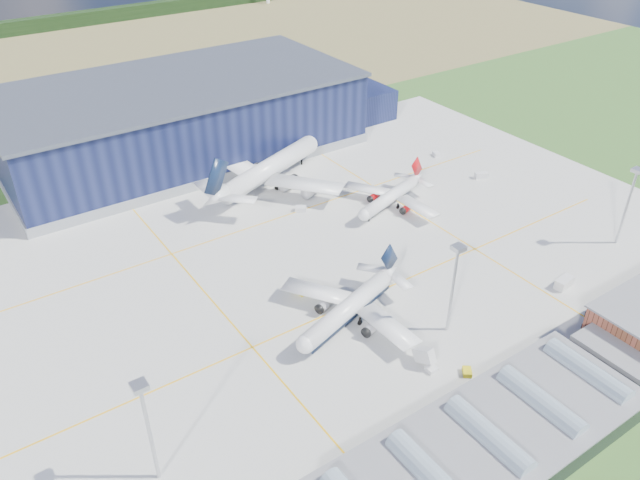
% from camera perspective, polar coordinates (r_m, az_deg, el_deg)
% --- Properties ---
extents(ground, '(600.00, 600.00, 0.00)m').
position_cam_1_polar(ground, '(160.02, 1.46, -3.69)').
color(ground, '#2F5B22').
rests_on(ground, ground).
extents(apron, '(220.00, 160.00, 0.08)m').
position_cam_1_polar(apron, '(166.68, -0.55, -2.00)').
color(apron, '#A8A8A3').
rests_on(apron, ground).
extents(farmland, '(600.00, 220.00, 0.01)m').
position_cam_1_polar(farmland, '(346.06, -21.05, 14.69)').
color(farmland, olive).
rests_on(farmland, ground).
extents(treeline, '(600.00, 8.00, 8.00)m').
position_cam_1_polar(treeline, '(421.01, -24.34, 17.52)').
color(treeline, black).
rests_on(treeline, ground).
extents(hangar, '(145.00, 62.00, 26.10)m').
position_cam_1_polar(hangar, '(229.51, -12.08, 10.69)').
color(hangar, '#111738').
rests_on(hangar, ground).
extents(glass_concourse, '(78.00, 23.00, 8.60)m').
position_cam_1_polar(glass_concourse, '(122.90, 16.12, -16.98)').
color(glass_concourse, black).
rests_on(glass_concourse, ground).
extents(light_mast_west, '(2.60, 2.60, 23.00)m').
position_cam_1_polar(light_mast_west, '(109.74, -15.61, -15.31)').
color(light_mast_west, '#B2B3B9').
rests_on(light_mast_west, ground).
extents(light_mast_center, '(2.60, 2.60, 23.00)m').
position_cam_1_polar(light_mast_center, '(138.57, 12.21, -3.15)').
color(light_mast_center, '#B2B3B9').
rests_on(light_mast_center, ground).
extents(light_mast_east, '(2.60, 2.60, 23.00)m').
position_cam_1_polar(light_mast_east, '(186.07, 26.52, 3.76)').
color(light_mast_east, '#B2B3B9').
rests_on(light_mast_east, ground).
extents(airliner_navy, '(48.62, 48.06, 12.73)m').
position_cam_1_polar(airliner_navy, '(142.97, 2.55, -5.60)').
color(airliner_navy, silver).
rests_on(airliner_navy, ground).
extents(airliner_red, '(42.64, 42.15, 11.20)m').
position_cam_1_polar(airliner_red, '(189.94, 6.43, 4.43)').
color(airliner_red, silver).
rests_on(airliner_red, ground).
extents(airliner_widebody, '(73.22, 72.54, 18.46)m').
position_cam_1_polar(airliner_widebody, '(201.45, -4.64, 7.41)').
color(airliner_widebody, silver).
rests_on(airliner_widebody, ground).
extents(gse_tug_a, '(2.43, 3.58, 1.41)m').
position_cam_1_polar(gse_tug_a, '(155.40, -1.75, -4.63)').
color(gse_tug_a, yellow).
rests_on(gse_tug_a, ground).
extents(gse_tug_b, '(3.06, 3.22, 1.16)m').
position_cam_1_polar(gse_tug_b, '(137.67, 13.30, -11.67)').
color(gse_tug_b, yellow).
rests_on(gse_tug_b, ground).
extents(gse_cart_a, '(3.01, 3.63, 1.35)m').
position_cam_1_polar(gse_cart_a, '(228.17, 10.60, 7.73)').
color(gse_cart_a, silver).
rests_on(gse_cart_a, ground).
extents(gse_van_b, '(4.75, 3.65, 1.98)m').
position_cam_1_polar(gse_van_b, '(215.33, 14.55, 5.73)').
color(gse_van_b, silver).
rests_on(gse_van_b, ground).
extents(gse_cart_b, '(4.00, 3.79, 1.45)m').
position_cam_1_polar(gse_cart_b, '(189.46, -1.76, 2.87)').
color(gse_cart_b, silver).
rests_on(gse_cart_b, ground).
extents(gse_van_c, '(5.59, 3.13, 2.57)m').
position_cam_1_polar(gse_van_c, '(168.53, 21.42, -3.65)').
color(gse_van_c, silver).
rests_on(gse_van_c, ground).
extents(airstair, '(2.35, 5.05, 3.14)m').
position_cam_1_polar(airstair, '(137.43, 9.47, -10.64)').
color(airstair, silver).
rests_on(airstair, ground).
extents(car_a, '(3.81, 2.55, 1.21)m').
position_cam_1_polar(car_a, '(142.21, 17.97, -10.85)').
color(car_a, '#99999E').
rests_on(car_a, ground).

